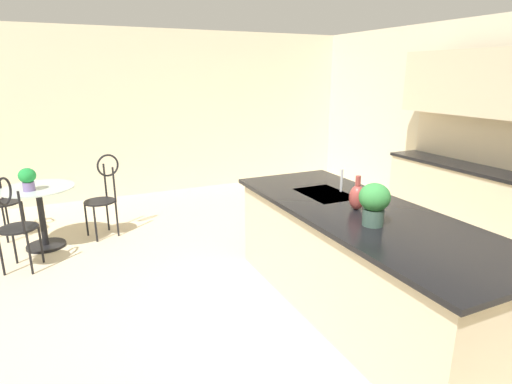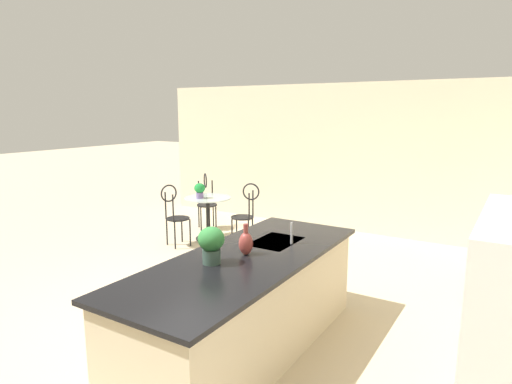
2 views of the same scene
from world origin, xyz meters
name	(u,v)px [view 1 (image 1 of 2)]	position (x,y,z in m)	size (l,w,h in m)	color
ground_plane	(254,314)	(0.00, 0.00, 0.00)	(40.00, 40.00, 0.00)	beige
wall_left_window	(148,114)	(-4.26, 0.00, 1.35)	(0.12, 7.80, 2.70)	beige
kitchen_island	(359,261)	(0.30, 0.85, 0.46)	(2.80, 1.06, 0.92)	beige
back_counter_run	(477,201)	(-0.40, 3.21, 0.49)	(2.44, 0.64, 1.52)	beige
upper_cabinet_run	(494,83)	(-0.40, 3.18, 1.90)	(2.40, 0.36, 0.76)	beige
bistro_table	(41,211)	(-2.37, -1.67, 0.45)	(0.80, 0.80, 0.74)	black
chair_by_island	(14,220)	(-1.77, -1.88, 0.57)	(0.52, 0.49, 1.04)	black
chair_toward_desk	(103,192)	(-2.47, -0.95, 0.57)	(0.48, 0.52, 1.04)	black
sink_faucet	(342,180)	(-0.25, 1.03, 1.03)	(0.02, 0.02, 0.22)	#B2B5BA
potted_plant_on_table	(27,178)	(-2.26, -1.74, 0.89)	(0.18, 0.18, 0.26)	#7A669E
potted_plant_counter_near	(374,201)	(0.60, 0.70, 1.10)	(0.23, 0.23, 0.32)	#385147
vase_on_counter	(357,197)	(0.25, 0.82, 1.03)	(0.13, 0.13, 0.29)	#993D38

